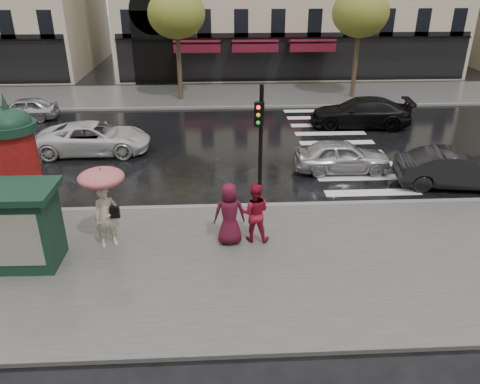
{
  "coord_description": "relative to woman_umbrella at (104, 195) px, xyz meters",
  "views": [
    {
      "loc": [
        0.21,
        -11.49,
        7.56
      ],
      "look_at": [
        0.89,
        1.5,
        1.35
      ],
      "focal_mm": 35.0,
      "sensor_mm": 36.0,
      "label": 1
    }
  ],
  "objects": [
    {
      "name": "ground",
      "position": [
        3.04,
        -0.63,
        -1.77
      ],
      "size": [
        160.0,
        160.0,
        0.0
      ],
      "primitive_type": "plane",
      "color": "black",
      "rests_on": "ground"
    },
    {
      "name": "near_sidewalk",
      "position": [
        3.04,
        -1.13,
        -1.71
      ],
      "size": [
        90.0,
        7.0,
        0.12
      ],
      "primitive_type": "cube",
      "color": "#474744",
      "rests_on": "ground"
    },
    {
      "name": "far_sidewalk",
      "position": [
        3.04,
        18.37,
        -1.71
      ],
      "size": [
        90.0,
        6.0,
        0.12
      ],
      "primitive_type": "cube",
      "color": "#474744",
      "rests_on": "ground"
    },
    {
      "name": "near_kerb",
      "position": [
        3.04,
        2.37,
        -1.7
      ],
      "size": [
        90.0,
        0.25,
        0.14
      ],
      "primitive_type": "cube",
      "color": "slate",
      "rests_on": "ground"
    },
    {
      "name": "far_kerb",
      "position": [
        3.04,
        15.37,
        -1.7
      ],
      "size": [
        90.0,
        0.25,
        0.14
      ],
      "primitive_type": "cube",
      "color": "slate",
      "rests_on": "ground"
    },
    {
      "name": "zebra_crossing",
      "position": [
        9.04,
        8.97,
        -1.76
      ],
      "size": [
        3.6,
        11.75,
        0.01
      ],
      "primitive_type": "cube",
      "color": "silver",
      "rests_on": "ground"
    },
    {
      "name": "tree_far_left",
      "position": [
        1.04,
        17.37,
        3.4
      ],
      "size": [
        3.4,
        3.4,
        6.64
      ],
      "color": "#38281C",
      "rests_on": "ground"
    },
    {
      "name": "tree_far_right",
      "position": [
        12.04,
        17.37,
        3.4
      ],
      "size": [
        3.4,
        3.4,
        6.64
      ],
      "color": "#38281C",
      "rests_on": "ground"
    },
    {
      "name": "woman_umbrella",
      "position": [
        0.0,
        0.0,
        0.0
      ],
      "size": [
        1.3,
        1.3,
        2.5
      ],
      "color": "beige",
      "rests_on": "near_sidewalk"
    },
    {
      "name": "woman_red",
      "position": [
        4.33,
        0.08,
        -0.73
      ],
      "size": [
        1.0,
        0.83,
        1.84
      ],
      "primitive_type": "imported",
      "rotation": [
        0.0,
        0.0,
        2.98
      ],
      "color": "maroon",
      "rests_on": "near_sidewalk"
    },
    {
      "name": "man_burgundy",
      "position": [
        3.57,
        -0.04,
        -0.69
      ],
      "size": [
        0.97,
        0.67,
        1.92
      ],
      "primitive_type": "imported",
      "rotation": [
        0.0,
        0.0,
        3.2
      ],
      "color": "#501023",
      "rests_on": "near_sidewalk"
    },
    {
      "name": "morris_column",
      "position": [
        -2.98,
        1.77,
        0.36
      ],
      "size": [
        1.56,
        1.56,
        4.19
      ],
      "color": "black",
      "rests_on": "near_sidewalk"
    },
    {
      "name": "traffic_light",
      "position": [
        4.61,
        1.8,
        0.97
      ],
      "size": [
        0.32,
        0.43,
        4.33
      ],
      "color": "black",
      "rests_on": "near_sidewalk"
    },
    {
      "name": "newsstand",
      "position": [
        -1.99,
        -0.84,
        -0.46
      ],
      "size": [
        1.95,
        1.65,
        2.31
      ],
      "color": "black",
      "rests_on": "near_sidewalk"
    },
    {
      "name": "car_silver",
      "position": [
        8.34,
        5.49,
        -1.1
      ],
      "size": [
        3.91,
        1.62,
        1.33
      ],
      "primitive_type": "imported",
      "rotation": [
        0.0,
        0.0,
        1.56
      ],
      "color": "silver",
      "rests_on": "ground"
    },
    {
      "name": "car_darkgrey",
      "position": [
        12.26,
        3.77,
        -1.05
      ],
      "size": [
        4.51,
        2.09,
        1.43
      ],
      "primitive_type": "imported",
      "rotation": [
        0.0,
        0.0,
        1.43
      ],
      "color": "black",
      "rests_on": "ground"
    },
    {
      "name": "car_white",
      "position": [
        -2.26,
        8.22,
        -1.08
      ],
      "size": [
        4.99,
        2.34,
        1.38
      ],
      "primitive_type": "imported",
      "rotation": [
        0.0,
        0.0,
        1.58
      ],
      "color": "silver",
      "rests_on": "ground"
    },
    {
      "name": "car_black",
      "position": [
        10.83,
        11.5,
        -1.01
      ],
      "size": [
        5.41,
        2.72,
        1.51
      ],
      "primitive_type": "imported",
      "rotation": [
        0.0,
        0.0,
        -1.69
      ],
      "color": "black",
      "rests_on": "ground"
    },
    {
      "name": "car_far_silver",
      "position": [
        -7.34,
        13.58,
        -1.14
      ],
      "size": [
        3.77,
        1.76,
        1.25
      ],
      "primitive_type": "imported",
      "rotation": [
        0.0,
        0.0,
        -1.49
      ],
      "color": "#A6A6AB",
      "rests_on": "ground"
    }
  ]
}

